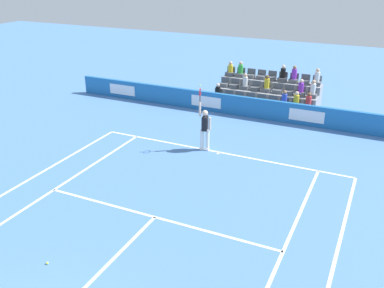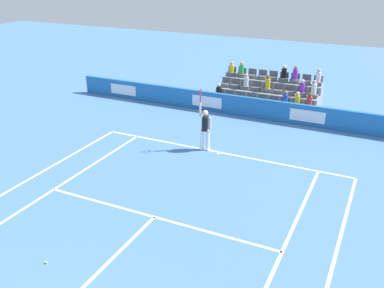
% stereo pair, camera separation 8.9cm
% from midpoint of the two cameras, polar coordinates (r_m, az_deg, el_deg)
% --- Properties ---
extents(line_baseline, '(10.97, 0.10, 0.01)m').
position_cam_midpoint_polar(line_baseline, '(18.14, 3.83, -1.11)').
color(line_baseline, white).
rests_on(line_baseline, ground).
extents(line_service, '(8.23, 0.10, 0.01)m').
position_cam_midpoint_polar(line_service, '(13.79, -4.87, -9.67)').
color(line_service, white).
rests_on(line_service, ground).
extents(line_centre_service, '(0.10, 6.40, 0.01)m').
position_cam_midpoint_polar(line_centre_service, '(11.71, -13.09, -17.19)').
color(line_centre_service, white).
rests_on(line_centre_service, ground).
extents(line_singles_sideline_left, '(0.10, 11.89, 0.01)m').
position_cam_midpoint_polar(line_singles_sideline_left, '(15.74, -18.89, -6.48)').
color(line_singles_sideline_left, white).
rests_on(line_singles_sideline_left, ground).
extents(line_singles_sideline_right, '(0.10, 11.89, 0.01)m').
position_cam_midpoint_polar(line_singles_sideline_right, '(12.20, 11.57, -15.11)').
color(line_singles_sideline_right, white).
rests_on(line_singles_sideline_right, ground).
extents(line_doubles_sideline_left, '(0.10, 11.89, 0.01)m').
position_cam_midpoint_polar(line_doubles_sideline_left, '(16.65, -22.33, -5.31)').
color(line_doubles_sideline_left, white).
rests_on(line_doubles_sideline_left, ground).
extents(line_doubles_sideline_right, '(0.10, 11.89, 0.01)m').
position_cam_midpoint_polar(line_doubles_sideline_right, '(12.07, 18.12, -16.44)').
color(line_doubles_sideline_right, white).
rests_on(line_doubles_sideline_right, ground).
extents(line_centre_mark, '(0.10, 0.20, 0.01)m').
position_cam_midpoint_polar(line_centre_mark, '(18.05, 3.71, -1.23)').
color(line_centre_mark, white).
rests_on(line_centre_mark, ground).
extents(sponsor_barrier, '(21.34, 0.22, 1.04)m').
position_cam_midpoint_polar(sponsor_barrier, '(22.21, 8.55, 4.78)').
color(sponsor_barrier, '#1E66AD').
rests_on(sponsor_barrier, ground).
extents(tennis_player, '(0.53, 0.40, 2.85)m').
position_cam_midpoint_polar(tennis_player, '(18.00, 1.88, 2.15)').
color(tennis_player, white).
rests_on(tennis_player, ground).
extents(stadium_stand, '(5.58, 2.85, 2.20)m').
position_cam_midpoint_polar(stadium_stand, '(24.31, 10.26, 6.41)').
color(stadium_stand, gray).
rests_on(stadium_stand, ground).
extents(loose_tennis_ball, '(0.07, 0.07, 0.07)m').
position_cam_midpoint_polar(loose_tennis_ball, '(12.51, -18.67, -14.75)').
color(loose_tennis_ball, '#D1E533').
rests_on(loose_tennis_ball, ground).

